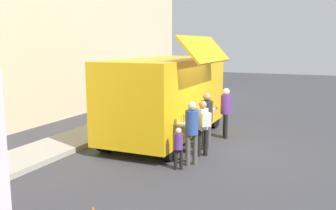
# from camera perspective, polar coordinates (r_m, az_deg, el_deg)

# --- Properties ---
(ground_plane) EXTENTS (60.00, 60.00, 0.00)m
(ground_plane) POSITION_cam_1_polar(r_m,az_deg,el_deg) (11.26, 9.15, -7.07)
(ground_plane) COLOR #38383D
(curb_strip) EXTENTS (28.00, 1.60, 0.15)m
(curb_strip) POSITION_cam_1_polar(r_m,az_deg,el_deg) (10.81, -22.09, -7.95)
(curb_strip) COLOR #9E998E
(curb_strip) RESTS_ON ground
(food_truck_main) EXTENTS (5.76, 3.08, 3.42)m
(food_truck_main) POSITION_cam_1_polar(r_m,az_deg,el_deg) (12.28, -0.12, 1.56)
(food_truck_main) COLOR #EBAF13
(food_truck_main) RESTS_ON ground
(trash_bin) EXTENTS (0.60, 0.60, 0.86)m
(trash_bin) POSITION_cam_1_polar(r_m,az_deg,el_deg) (16.89, -2.04, 0.12)
(trash_bin) COLOR #305C36
(trash_bin) RESTS_ON ground
(customer_front_ordering) EXTENTS (0.56, 0.39, 1.74)m
(customer_front_ordering) POSITION_cam_1_polar(r_m,az_deg,el_deg) (11.11, 6.01, -1.74)
(customer_front_ordering) COLOR #484745
(customer_front_ordering) RESTS_ON ground
(customer_mid_with_backpack) EXTENTS (0.51, 0.48, 1.61)m
(customer_mid_with_backpack) POSITION_cam_1_polar(r_m,az_deg,el_deg) (10.41, 5.48, -2.77)
(customer_mid_with_backpack) COLOR black
(customer_mid_with_backpack) RESTS_ON ground
(customer_rear_waiting) EXTENTS (0.35, 0.35, 1.72)m
(customer_rear_waiting) POSITION_cam_1_polar(r_m,az_deg,el_deg) (9.62, 3.72, -3.51)
(customer_rear_waiting) COLOR #4D4A42
(customer_rear_waiting) RESTS_ON ground
(customer_extra_browsing) EXTENTS (0.35, 0.35, 1.72)m
(customer_extra_browsing) POSITION_cam_1_polar(r_m,az_deg,el_deg) (12.56, 8.99, -0.52)
(customer_extra_browsing) COLOR black
(customer_extra_browsing) RESTS_ON ground
(child_near_queue) EXTENTS (0.22, 0.22, 1.10)m
(child_near_queue) POSITION_cam_1_polar(r_m,az_deg,el_deg) (9.35, 1.64, -6.21)
(child_near_queue) COLOR black
(child_near_queue) RESTS_ON ground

